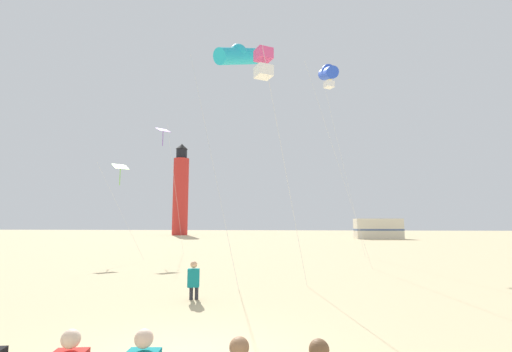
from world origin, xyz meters
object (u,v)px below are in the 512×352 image
kite_diamond_lime (120,170)px  kite_diamond_violet (164,135)px  rv_van_cream (378,229)px  kite_box_rainbow (264,64)px  kite_tube_blue (328,73)px  kite_box_gold (329,80)px  lighthouse_distant (181,192)px  kite_tube_cyan (238,55)px  kite_flyer_standing (194,280)px

kite_diamond_lime → kite_diamond_violet: (1.54, 3.45, 3.08)m
rv_van_cream → kite_diamond_violet: bearing=-132.5°
kite_box_rainbow → rv_van_cream: (13.10, 39.38, -7.05)m
kite_diamond_lime → kite_tube_blue: (13.05, -1.71, 5.23)m
kite_box_gold → lighthouse_distant: size_ratio=0.78×
rv_van_cream → kite_diamond_lime: bearing=-131.1°
kite_diamond_lime → rv_van_cream: kite_diamond_lime is taller
kite_diamond_violet → kite_tube_blue: bearing=-24.2°
kite_diamond_lime → rv_van_cream: bearing=53.3°
kite_tube_blue → kite_diamond_violet: kite_tube_blue is taller
kite_diamond_violet → lighthouse_distant: size_ratio=0.55×
kite_box_rainbow → lighthouse_distant: 54.88m
kite_tube_cyan → kite_tube_blue: bearing=51.7°
kite_box_rainbow → kite_diamond_lime: kite_box_rainbow is taller
kite_tube_cyan → lighthouse_distant: 53.29m
kite_box_rainbow → kite_diamond_violet: kite_diamond_violet is taller
kite_diamond_lime → lighthouse_distant: (-9.29, 42.85, 2.21)m
lighthouse_distant → kite_tube_cyan: bearing=-70.3°
kite_tube_blue → rv_van_cream: bearing=73.1°
lighthouse_distant → kite_tube_blue: bearing=-63.4°
kite_tube_blue → kite_diamond_violet: size_ratio=1.25×
kite_tube_cyan → kite_diamond_violet: size_ratio=1.09×
kite_flyer_standing → kite_tube_blue: size_ratio=0.10×
kite_diamond_violet → rv_van_cream: (21.40, 27.35, -7.32)m
kite_diamond_lime → kite_diamond_violet: kite_diamond_violet is taller
kite_diamond_lime → lighthouse_distant: 43.91m
kite_tube_cyan → lighthouse_distant: size_ratio=0.60×
kite_box_rainbow → kite_tube_cyan: kite_tube_cyan is taller
kite_flyer_standing → rv_van_cream: (14.98, 42.13, 0.78)m
kite_flyer_standing → kite_tube_cyan: (0.68, 4.04, 8.83)m
kite_box_gold → kite_box_rainbow: bearing=-107.4°
kite_box_rainbow → kite_box_gold: 13.58m
kite_box_rainbow → kite_diamond_lime: size_ratio=1.50×
kite_box_rainbow → kite_diamond_violet: 14.62m
rv_van_cream → kite_flyer_standing: bearing=-114.0°
kite_tube_cyan → kite_diamond_lime: 11.94m
kite_box_rainbow → kite_tube_blue: bearing=64.9°
kite_flyer_standing → kite_box_gold: size_ratio=0.09×
kite_tube_cyan → kite_box_gold: kite_box_gold is taller
kite_flyer_standing → lighthouse_distant: lighthouse_distant is taller
kite_diamond_violet → rv_van_cream: kite_diamond_violet is taller
kite_box_rainbow → kite_diamond_lime: (-9.84, 8.58, -2.81)m
kite_diamond_lime → kite_box_gold: 15.81m
kite_box_rainbow → lighthouse_distant: bearing=110.4°
kite_flyer_standing → kite_box_rainbow: size_ratio=0.13×
kite_box_rainbow → kite_diamond_violet: size_ratio=0.97×
kite_diamond_violet → rv_van_cream: 35.49m
kite_diamond_lime → kite_diamond_violet: bearing=66.0°
kite_diamond_violet → lighthouse_distant: (-10.83, 39.40, -0.87)m
kite_tube_cyan → kite_flyer_standing: bearing=-99.5°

